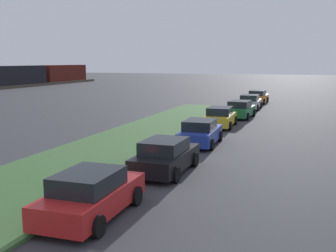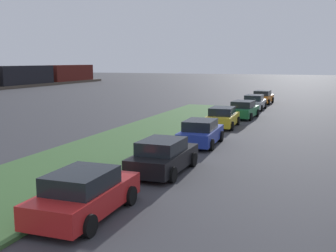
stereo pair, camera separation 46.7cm
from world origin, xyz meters
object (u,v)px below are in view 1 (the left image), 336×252
Objects in this scene: parked_car_red at (91,195)px; parked_car_black at (166,156)px; parked_car_green at (240,110)px; parked_car_silver at (250,102)px; parked_car_blue at (200,133)px; parked_car_orange at (258,97)px; parked_car_yellow at (220,117)px.

parked_car_red and parked_car_black have the same top height.
parked_car_green is 1.02× the size of parked_car_silver.
parked_car_red is 5.61m from parked_car_black.
parked_car_blue and parked_car_silver have the same top height.
parked_car_silver is at bearing 0.53° from parked_car_black.
parked_car_green is at bearing -176.59° from parked_car_orange.
parked_car_black and parked_car_blue have the same top height.
parked_car_yellow is 1.00× the size of parked_car_orange.
parked_car_black is 24.95m from parked_car_silver.
parked_car_silver is at bearing 4.18° from parked_car_green.
parked_car_red is 36.95m from parked_car_orange.
parked_car_silver is (6.58, 0.13, 0.00)m from parked_car_green.
parked_car_blue and parked_car_orange have the same top height.
parked_car_black and parked_car_silver have the same top height.
parked_car_yellow is at bearing -178.55° from parked_car_orange.
parked_car_yellow is 1.01× the size of parked_car_silver.
parked_car_orange is (12.98, 0.17, 0.00)m from parked_car_green.
parked_car_silver is 0.98× the size of parked_car_orange.
parked_car_yellow is (18.62, -0.02, 0.00)m from parked_car_red.
parked_car_green is at bearing -3.49° from parked_car_blue.
parked_car_blue is 1.00× the size of parked_car_yellow.
parked_car_blue is (6.24, 0.11, 0.00)m from parked_car_black.
parked_car_black is 6.24m from parked_car_blue.
parked_car_blue is 12.13m from parked_car_green.
parked_car_black is at bearing -5.27° from parked_car_red.
parked_car_yellow is 5.37m from parked_car_green.
parked_car_green and parked_car_silver have the same top height.
parked_car_yellow is 11.93m from parked_car_silver.
parked_car_silver is (30.54, -0.45, 0.00)m from parked_car_red.
parked_car_blue is at bearing -178.09° from parked_car_green.
parked_car_orange is at bearing -1.49° from parked_car_red.
parked_car_red is 0.99× the size of parked_car_orange.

